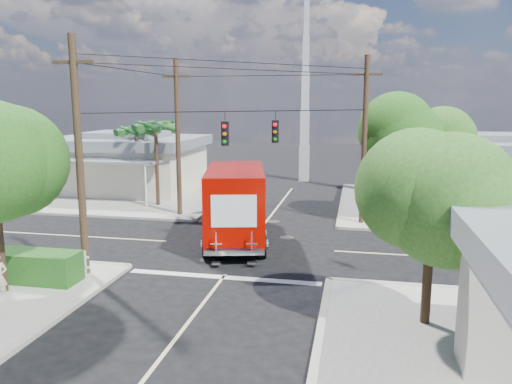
# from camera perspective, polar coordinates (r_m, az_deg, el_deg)

# --- Properties ---
(ground) EXTENTS (120.00, 120.00, 0.00)m
(ground) POSITION_cam_1_polar(r_m,az_deg,el_deg) (23.33, -0.98, -6.18)
(ground) COLOR black
(ground) RESTS_ON ground
(sidewalk_ne) EXTENTS (14.12, 14.12, 0.14)m
(sidewalk_ne) POSITION_cam_1_polar(r_m,az_deg,el_deg) (33.92, 21.51, -1.58)
(sidewalk_ne) COLOR gray
(sidewalk_ne) RESTS_ON ground
(sidewalk_nw) EXTENTS (14.12, 14.12, 0.14)m
(sidewalk_nw) POSITION_cam_1_polar(r_m,az_deg,el_deg) (36.89, -13.95, -0.25)
(sidewalk_nw) COLOR gray
(sidewalk_nw) RESTS_ON ground
(road_markings) EXTENTS (32.00, 32.00, 0.01)m
(road_markings) POSITION_cam_1_polar(r_m,az_deg,el_deg) (21.96, -1.82, -7.23)
(road_markings) COLOR beige
(road_markings) RESTS_ON ground
(building_ne) EXTENTS (11.80, 10.20, 4.50)m
(building_ne) POSITION_cam_1_polar(r_m,az_deg,el_deg) (34.94, 24.06, 2.32)
(building_ne) COLOR beige
(building_ne) RESTS_ON sidewalk_ne
(building_nw) EXTENTS (10.80, 10.20, 4.30)m
(building_nw) POSITION_cam_1_polar(r_m,az_deg,el_deg) (38.48, -14.59, 3.38)
(building_nw) COLOR beige
(building_nw) RESTS_ON sidewalk_nw
(radio_tower) EXTENTS (0.80, 0.80, 17.00)m
(radio_tower) POSITION_cam_1_polar(r_m,az_deg,el_deg) (42.09, 5.62, 8.89)
(radio_tower) COLOR silver
(radio_tower) RESTS_ON ground
(tree_ne_front) EXTENTS (4.21, 4.14, 6.66)m
(tree_ne_front) POSITION_cam_1_polar(r_m,az_deg,el_deg) (28.76, 16.27, 6.19)
(tree_ne_front) COLOR #422D1C
(tree_ne_front) RESTS_ON sidewalk_ne
(tree_ne_back) EXTENTS (3.77, 3.66, 5.82)m
(tree_ne_back) POSITION_cam_1_polar(r_m,az_deg,el_deg) (31.30, 20.66, 5.17)
(tree_ne_back) COLOR #422D1C
(tree_ne_back) RESTS_ON sidewalk_ne
(tree_se) EXTENTS (3.67, 3.54, 5.62)m
(tree_se) POSITION_cam_1_polar(r_m,az_deg,el_deg) (14.99, 19.61, -0.18)
(tree_se) COLOR #422D1C
(tree_se) RESTS_ON sidewalk_se
(palm_nw_front) EXTENTS (3.01, 3.08, 5.59)m
(palm_nw_front) POSITION_cam_1_polar(r_m,az_deg,el_deg) (31.88, -11.41, 7.25)
(palm_nw_front) COLOR #422D1C
(palm_nw_front) RESTS_ON sidewalk_nw
(palm_nw_back) EXTENTS (3.01, 3.08, 5.19)m
(palm_nw_back) POSITION_cam_1_polar(r_m,az_deg,el_deg) (34.08, -13.53, 6.72)
(palm_nw_back) COLOR #422D1C
(palm_nw_back) RESTS_ON sidewalk_nw
(utility_poles) EXTENTS (12.00, 10.68, 9.00)m
(utility_poles) POSITION_cam_1_polar(r_m,az_deg,el_deg) (24.40, -3.85, 5.70)
(utility_poles) COLOR #473321
(utility_poles) RESTS_ON ground
(picket_fence) EXTENTS (5.94, 0.06, 1.00)m
(picket_fence) POSITION_cam_1_polar(r_m,az_deg,el_deg) (21.42, -25.50, -6.82)
(picket_fence) COLOR silver
(picket_fence) RESTS_ON sidewalk_sw
(hedge_sw) EXTENTS (6.20, 1.20, 1.10)m
(hedge_sw) POSITION_cam_1_polar(r_m,az_deg,el_deg) (20.94, -27.25, -7.32)
(hedge_sw) COLOR #174913
(hedge_sw) RESTS_ON sidewalk_sw
(vending_boxes) EXTENTS (1.90, 0.50, 1.10)m
(vending_boxes) POSITION_cam_1_polar(r_m,az_deg,el_deg) (28.71, 14.54, -1.96)
(vending_boxes) COLOR #9E0F0A
(vending_boxes) RESTS_ON sidewalk_ne
(delivery_truck) EXTENTS (4.23, 8.63, 3.60)m
(delivery_truck) POSITION_cam_1_polar(r_m,az_deg,el_deg) (23.91, -2.35, -1.27)
(delivery_truck) COLOR black
(delivery_truck) RESTS_ON ground
(parked_car) EXTENTS (5.67, 3.84, 1.44)m
(parked_car) POSITION_cam_1_polar(r_m,az_deg,el_deg) (25.19, 25.37, -4.26)
(parked_car) COLOR silver
(parked_car) RESTS_ON ground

